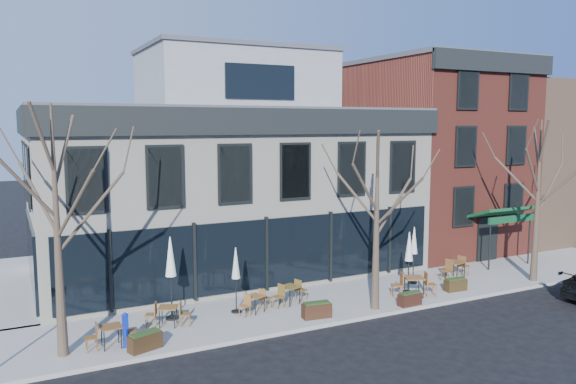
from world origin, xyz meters
name	(u,v)px	position (x,y,z in m)	size (l,w,h in m)	color
ground	(266,296)	(0.00, 0.00, 0.00)	(120.00, 120.00, 0.00)	black
sidewalk_front	(356,297)	(3.25, -2.15, 0.07)	(33.50, 4.70, 0.15)	gray
corner_building	(225,178)	(0.07, 5.07, 4.72)	(18.39, 10.39, 11.10)	silver
red_brick_building	(427,154)	(13.00, 4.98, 5.64)	(8.20, 11.78, 11.18)	maroon
bg_building	(529,159)	(23.00, 6.00, 5.00)	(12.00, 12.00, 10.00)	#8C664C
tree_corner	(57,228)	(-8.49, -3.20, 4.25)	(3.93, 3.98, 7.92)	#382B21
tree_mid	(377,218)	(3.01, -3.90, 3.79)	(3.50, 3.55, 7.04)	#382B21
tree_right	(538,199)	(12.01, -3.90, 4.02)	(3.72, 3.77, 7.48)	#382B21
call_box	(125,329)	(-6.60, -3.46, 0.79)	(0.24, 0.24, 1.21)	#0D23B0
cafe_set_0	(111,334)	(-7.02, -3.22, 0.60)	(1.67, 0.68, 0.88)	brown
cafe_set_1	(168,314)	(-4.84, -2.13, 0.60)	(1.68, 1.05, 0.88)	brown
cafe_set_2	(255,302)	(-1.44, -2.19, 0.57)	(1.59, 0.98, 0.82)	brown
cafe_set_3	(290,293)	(0.22, -1.89, 0.62)	(1.79, 0.94, 0.92)	brown
cafe_set_4	(414,284)	(5.39, -3.34, 0.68)	(1.99, 1.19, 1.03)	brown
cafe_set_5	(455,268)	(9.00, -1.96, 0.66)	(1.93, 0.90, 0.99)	brown
umbrella_0	(171,261)	(-4.53, -1.46, 2.37)	(0.50, 0.50, 3.15)	black
umbrella_1	(236,267)	(-2.09, -1.84, 1.97)	(0.41, 0.41, 2.58)	black
umbrella_3	(409,250)	(5.54, -2.79, 2.05)	(0.43, 0.43, 2.69)	black
umbrella_4	(414,243)	(6.69, -1.70, 2.01)	(0.42, 0.42, 2.63)	black
planter_0	(145,341)	(-6.08, -3.95, 0.45)	(1.16, 0.75, 0.61)	#302010
planter_1	(317,310)	(0.40, -3.78, 0.45)	(1.14, 0.57, 0.61)	#321C10
planter_2	(410,299)	(4.49, -4.20, 0.42)	(1.00, 0.44, 0.55)	black
planter_3	(455,284)	(7.57, -3.50, 0.43)	(1.03, 0.47, 0.56)	#322410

